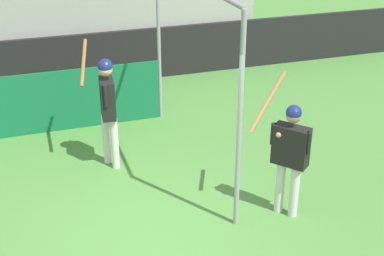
% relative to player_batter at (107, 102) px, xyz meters
% --- Properties ---
extents(ground_plane, '(60.00, 60.00, 0.00)m').
position_rel_player_batter_xyz_m(ground_plane, '(0.09, -2.34, -1.16)').
color(ground_plane, '#477F38').
extents(outfield_wall, '(24.00, 0.12, 1.22)m').
position_rel_player_batter_xyz_m(outfield_wall, '(0.09, 3.99, -0.55)').
color(outfield_wall, black).
rests_on(outfield_wall, ground).
extents(bleacher_section, '(8.70, 2.40, 2.50)m').
position_rel_player_batter_xyz_m(bleacher_section, '(0.09, 5.26, 0.08)').
color(bleacher_section, '#9E9E99').
rests_on(bleacher_section, ground).
extents(batting_cage, '(3.87, 4.01, 3.09)m').
position_rel_player_batter_xyz_m(batting_cage, '(-0.55, 0.93, 0.14)').
color(batting_cage, gray).
rests_on(batting_cage, ground).
extents(player_batter, '(0.57, 0.98, 2.05)m').
position_rel_player_batter_xyz_m(player_batter, '(0.00, 0.00, 0.00)').
color(player_batter, silver).
rests_on(player_batter, ground).
extents(player_waiting, '(0.77, 0.70, 2.07)m').
position_rel_player_batter_xyz_m(player_waiting, '(2.13, -2.24, -0.12)').
color(player_waiting, silver).
rests_on(player_waiting, ground).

